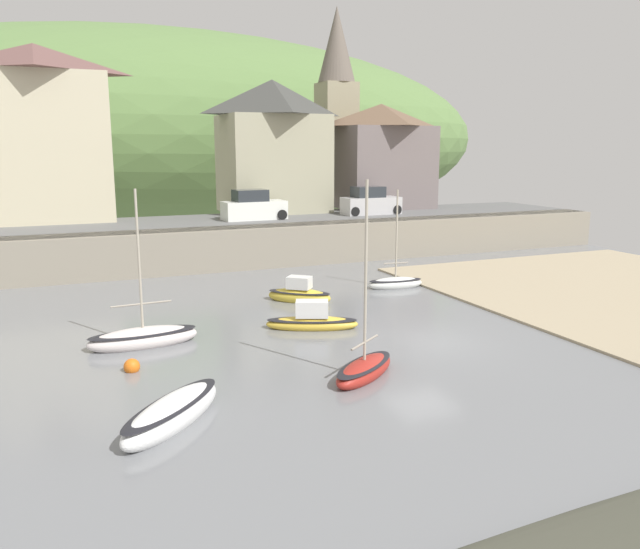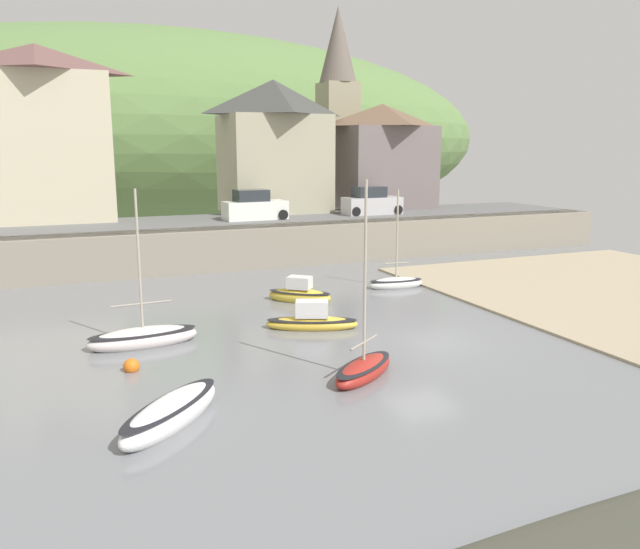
# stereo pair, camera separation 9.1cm
# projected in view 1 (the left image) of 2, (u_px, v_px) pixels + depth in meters

# --- Properties ---
(quay_seawall) EXTENTS (48.00, 9.40, 2.40)m
(quay_seawall) POSITION_uv_depth(u_px,v_px,m) (271.00, 242.00, 39.11)
(quay_seawall) COLOR gray
(quay_seawall) RESTS_ON ground
(hillside_backdrop) EXTENTS (80.00, 44.00, 22.96)m
(hillside_backdrop) POSITION_uv_depth(u_px,v_px,m) (149.00, 138.00, 71.23)
(hillside_backdrop) COLOR #5C7D43
(hillside_backdrop) RESTS_ON ground
(waterfront_building_left) EXTENTS (8.39, 5.88, 10.90)m
(waterfront_building_left) POSITION_uv_depth(u_px,v_px,m) (40.00, 133.00, 39.96)
(waterfront_building_left) COLOR beige
(waterfront_building_left) RESTS_ON ground
(waterfront_building_centre) EXTENTS (7.46, 6.05, 9.35)m
(waterfront_building_centre) POSITION_uv_depth(u_px,v_px,m) (273.00, 146.00, 45.99)
(waterfront_building_centre) COLOR #A19D81
(waterfront_building_centre) RESTS_ON ground
(waterfront_building_right) EXTENTS (7.23, 6.19, 7.90)m
(waterfront_building_right) POSITION_uv_depth(u_px,v_px,m) (381.00, 155.00, 49.50)
(waterfront_building_right) COLOR slate
(waterfront_building_right) RESTS_ON ground
(church_with_spire) EXTENTS (3.00, 3.00, 15.59)m
(church_with_spire) POSITION_uv_depth(u_px,v_px,m) (336.00, 104.00, 51.56)
(church_with_spire) COLOR gray
(church_with_spire) RESTS_ON ground
(sailboat_nearest_shore) EXTENTS (2.99, 1.26, 5.14)m
(sailboat_nearest_shore) POSITION_uv_depth(u_px,v_px,m) (395.00, 283.00, 32.56)
(sailboat_nearest_shore) COLOR white
(sailboat_nearest_shore) RESTS_ON ground
(rowboat_small_beached) EXTENTS (3.14, 2.70, 6.29)m
(rowboat_small_beached) POSITION_uv_depth(u_px,v_px,m) (364.00, 368.00, 19.91)
(rowboat_small_beached) COLOR #A5271F
(rowboat_small_beached) RESTS_ON ground
(sailboat_blue_trim) EXTENTS (3.59, 3.67, 0.99)m
(sailboat_blue_trim) POSITION_uv_depth(u_px,v_px,m) (172.00, 413.00, 16.50)
(sailboat_blue_trim) COLOR white
(sailboat_blue_trim) RESTS_ON ground
(sailboat_white_hull) EXTENTS (3.02, 2.79, 1.35)m
(sailboat_white_hull) POSITION_uv_depth(u_px,v_px,m) (299.00, 294.00, 29.66)
(sailboat_white_hull) COLOR gold
(sailboat_white_hull) RESTS_ON ground
(sailboat_far_left) EXTENTS (4.03, 1.57, 5.85)m
(sailboat_far_left) POSITION_uv_depth(u_px,v_px,m) (143.00, 338.00, 23.06)
(sailboat_far_left) COLOR silver
(sailboat_far_left) RESTS_ON ground
(dinghy_open_wooden) EXTENTS (3.77, 2.40, 1.26)m
(dinghy_open_wooden) POSITION_uv_depth(u_px,v_px,m) (312.00, 321.00, 25.23)
(dinghy_open_wooden) COLOR gold
(dinghy_open_wooden) RESTS_ON ground
(parked_car_near_slipway) EXTENTS (4.18, 1.90, 1.95)m
(parked_car_near_slipway) POSITION_uv_depth(u_px,v_px,m) (253.00, 207.00, 41.58)
(parked_car_near_slipway) COLOR white
(parked_car_near_slipway) RESTS_ON ground
(parked_car_by_wall) EXTENTS (4.12, 1.82, 1.95)m
(parked_car_by_wall) POSITION_uv_depth(u_px,v_px,m) (370.00, 203.00, 44.86)
(parked_car_by_wall) COLOR #BAB8BA
(parked_car_by_wall) RESTS_ON ground
(mooring_buoy) EXTENTS (0.52, 0.52, 0.52)m
(mooring_buoy) POSITION_uv_depth(u_px,v_px,m) (132.00, 366.00, 20.43)
(mooring_buoy) COLOR orange
(mooring_buoy) RESTS_ON ground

